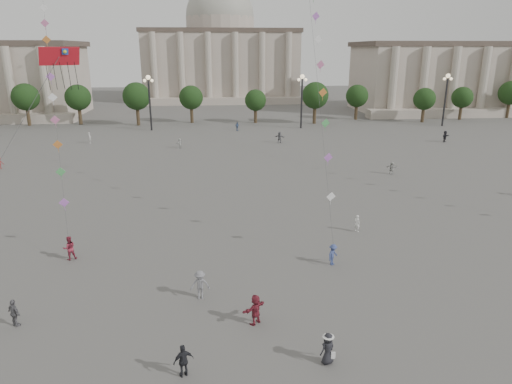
{
  "coord_description": "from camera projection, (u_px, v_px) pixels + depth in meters",
  "views": [
    {
      "loc": [
        -2.44,
        -21.42,
        15.37
      ],
      "look_at": [
        0.57,
        12.0,
        4.84
      ],
      "focal_mm": 32.0,
      "sensor_mm": 36.0,
      "label": 1
    }
  ],
  "objects": [
    {
      "name": "ground",
      "position": [
        265.0,
        341.0,
        25.16
      ],
      "size": [
        360.0,
        360.0,
        0.0
      ],
      "primitive_type": "plane",
      "color": "#555350",
      "rests_on": "ground"
    },
    {
      "name": "hall_central",
      "position": [
        221.0,
        53.0,
        143.69
      ],
      "size": [
        48.3,
        34.3,
        35.5
      ],
      "color": "#AC9F90",
      "rests_on": "ground"
    },
    {
      "name": "tree_row",
      "position": [
        226.0,
        98.0,
        97.67
      ],
      "size": [
        137.12,
        5.12,
        8.0
      ],
      "color": "#332719",
      "rests_on": "ground"
    },
    {
      "name": "lamp_post_mid_west",
      "position": [
        149.0,
        93.0,
        88.19
      ],
      "size": [
        2.0,
        0.9,
        10.65
      ],
      "color": "#262628",
      "rests_on": "ground"
    },
    {
      "name": "lamp_post_mid_east",
      "position": [
        302.0,
        91.0,
        90.76
      ],
      "size": [
        2.0,
        0.9,
        10.65
      ],
      "color": "#262628",
      "rests_on": "ground"
    },
    {
      "name": "lamp_post_far_east",
      "position": [
        446.0,
        90.0,
        93.33
      ],
      "size": [
        2.0,
        0.9,
        10.65
      ],
      "color": "#262628",
      "rests_on": "ground"
    },
    {
      "name": "person_crowd_0",
      "position": [
        237.0,
        126.0,
        89.69
      ],
      "size": [
        1.07,
        0.8,
        1.69
      ],
      "primitive_type": "imported",
      "rotation": [
        0.0,
        0.0,
        0.45
      ],
      "color": "#395182",
      "rests_on": "ground"
    },
    {
      "name": "person_crowd_2",
      "position": [
        0.0,
        163.0,
        60.94
      ],
      "size": [
        1.16,
        1.16,
        1.61
      ],
      "primitive_type": "imported",
      "rotation": [
        0.0,
        0.0,
        0.78
      ],
      "color": "maroon",
      "rests_on": "ground"
    },
    {
      "name": "person_crowd_4",
      "position": [
        180.0,
        143.0,
        73.91
      ],
      "size": [
        1.19,
        1.51,
        1.6
      ],
      "primitive_type": "imported",
      "rotation": [
        0.0,
        0.0,
        4.15
      ],
      "color": "beige",
      "rests_on": "ground"
    },
    {
      "name": "person_crowd_6",
      "position": [
        200.0,
        285.0,
        29.15
      ],
      "size": [
        1.27,
        0.74,
        1.94
      ],
      "primitive_type": "imported",
      "rotation": [
        0.0,
        0.0,
        6.26
      ],
      "color": "slate",
      "rests_on": "ground"
    },
    {
      "name": "person_crowd_7",
      "position": [
        392.0,
        168.0,
        58.49
      ],
      "size": [
        1.58,
        1.08,
        1.64
      ],
      "primitive_type": "imported",
      "rotation": [
        0.0,
        0.0,
        2.7
      ],
      "color": "#B3B4AF",
      "rests_on": "ground"
    },
    {
      "name": "person_crowd_9",
      "position": [
        445.0,
        136.0,
        78.66
      ],
      "size": [
        1.82,
        1.49,
        1.95
      ],
      "primitive_type": "imported",
      "rotation": [
        0.0,
        0.0,
        0.6
      ],
      "color": "black",
      "rests_on": "ground"
    },
    {
      "name": "person_crowd_10",
      "position": [
        90.0,
        138.0,
        77.52
      ],
      "size": [
        0.55,
        0.75,
        1.9
      ],
      "primitive_type": "imported",
      "rotation": [
        0.0,
        0.0,
        1.71
      ],
      "color": "beige",
      "rests_on": "ground"
    },
    {
      "name": "person_crowd_12",
      "position": [
        280.0,
        137.0,
        78.05
      ],
      "size": [
        1.83,
        1.24,
        1.9
      ],
      "primitive_type": "imported",
      "rotation": [
        0.0,
        0.0,
        2.71
      ],
      "color": "slate",
      "rests_on": "ground"
    },
    {
      "name": "person_crowd_13",
      "position": [
        357.0,
        223.0,
        40.01
      ],
      "size": [
        0.63,
        0.67,
        1.54
      ],
      "primitive_type": "imported",
      "rotation": [
        0.0,
        0.0,
        2.22
      ],
      "color": "silver",
      "rests_on": "ground"
    },
    {
      "name": "tourist_2",
      "position": [
        255.0,
        309.0,
        26.47
      ],
      "size": [
        1.67,
        1.52,
        1.85
      ],
      "primitive_type": "imported",
      "rotation": [
        0.0,
        0.0,
        3.84
      ],
      "color": "maroon",
      "rests_on": "ground"
    },
    {
      "name": "tourist_3",
      "position": [
        14.0,
        313.0,
        26.25
      ],
      "size": [
        1.06,
        0.91,
        1.7
      ],
      "primitive_type": "imported",
      "rotation": [
        0.0,
        0.0,
        2.53
      ],
      "color": "#5F5E63",
      "rests_on": "ground"
    },
    {
      "name": "tourist_4",
      "position": [
        184.0,
        361.0,
        22.2
      ],
      "size": [
        1.1,
        0.77,
        1.74
      ],
      "primitive_type": "imported",
      "rotation": [
        0.0,
        0.0,
        3.52
      ],
      "color": "#222328",
      "rests_on": "ground"
    },
    {
      "name": "kite_flyer_0",
      "position": [
        69.0,
        248.0,
        34.61
      ],
      "size": [
        1.13,
        1.03,
        1.88
      ],
      "primitive_type": "imported",
      "rotation": [
        0.0,
        0.0,
        3.58
      ],
      "color": "maroon",
      "rests_on": "ground"
    },
    {
      "name": "kite_flyer_1",
      "position": [
        333.0,
        255.0,
        33.79
      ],
      "size": [
        1.18,
        1.18,
        1.64
      ],
      "primitive_type": "imported",
      "rotation": [
        0.0,
        0.0,
        0.79
      ],
      "color": "#38467E",
      "rests_on": "ground"
    },
    {
      "name": "hat_person",
      "position": [
        328.0,
        348.0,
        23.11
      ],
      "size": [
        1.0,
        0.89,
        1.71
      ],
      "color": "black",
      "rests_on": "ground"
    },
    {
      "name": "dragon_kite",
      "position": [
        60.0,
        71.0,
        26.17
      ],
      "size": [
        4.76,
        4.24,
        16.76
      ],
      "color": "#B4131E",
      "rests_on": "ground"
    }
  ]
}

